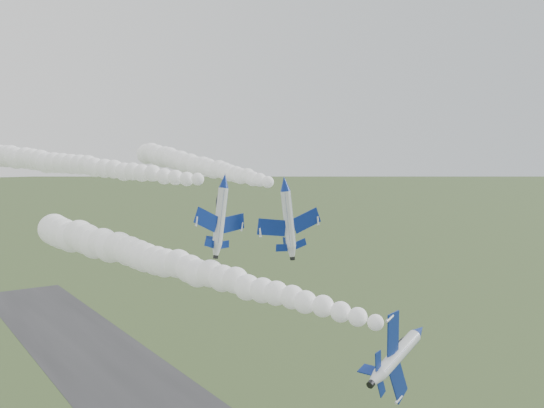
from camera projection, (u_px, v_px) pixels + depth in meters
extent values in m
cylinder|color=silver|center=(419.00, 331.00, 62.49)|extent=(3.80, 7.63, 1.63)
cone|color=navy|center=(463.00, 340.00, 59.56)|extent=(2.14, 2.36, 1.63)
cone|color=silver|center=(379.00, 323.00, 65.32)|extent=(2.04, 2.02, 1.63)
cylinder|color=black|center=(372.00, 322.00, 65.87)|extent=(0.95, 0.76, 0.83)
ellipsoid|color=black|center=(438.00, 332.00, 61.66)|extent=(1.81, 2.77, 1.09)
cube|color=navy|center=(409.00, 307.00, 62.08)|extent=(1.73, 2.38, 4.00)
cube|color=navy|center=(414.00, 353.00, 63.60)|extent=(1.73, 2.38, 4.00)
cube|color=navy|center=(385.00, 313.00, 64.42)|extent=(0.80, 1.09, 1.75)
cube|color=navy|center=(387.00, 336.00, 65.23)|extent=(0.80, 1.09, 1.75)
cube|color=navy|center=(393.00, 320.00, 65.53)|extent=(2.26, 1.94, 0.59)
cylinder|color=silver|center=(224.00, 181.00, 81.92)|extent=(3.81, 7.70, 1.57)
cone|color=navy|center=(251.00, 182.00, 78.96)|extent=(2.10, 2.37, 1.57)
cone|color=silver|center=(200.00, 180.00, 84.77)|extent=(1.99, 2.03, 1.57)
cylinder|color=black|center=(196.00, 180.00, 85.32)|extent=(0.92, 0.76, 0.80)
ellipsoid|color=black|center=(236.00, 178.00, 80.74)|extent=(1.79, 2.80, 1.05)
cube|color=navy|center=(207.00, 179.00, 80.23)|extent=(4.57, 3.32, 0.86)
cube|color=navy|center=(233.00, 184.00, 84.48)|extent=(4.57, 3.32, 0.86)
cube|color=navy|center=(197.00, 179.00, 83.13)|extent=(2.01, 1.49, 0.41)
cube|color=navy|center=(211.00, 181.00, 85.40)|extent=(2.01, 1.49, 0.41)
cube|color=navy|center=(206.00, 172.00, 84.18)|extent=(0.88, 1.52, 1.97)
cylinder|color=silver|center=(285.00, 184.00, 86.30)|extent=(2.51, 8.17, 1.60)
cone|color=navy|center=(303.00, 186.00, 81.81)|extent=(1.83, 2.27, 1.60)
cone|color=silver|center=(269.00, 182.00, 90.61)|extent=(1.78, 1.89, 1.60)
cylinder|color=black|center=(266.00, 182.00, 91.46)|extent=(0.87, 0.66, 0.81)
ellipsoid|color=black|center=(291.00, 181.00, 84.39)|extent=(1.37, 2.86, 1.07)
cube|color=navy|center=(265.00, 187.00, 85.72)|extent=(4.62, 2.78, 0.66)
cube|color=navy|center=(299.00, 182.00, 88.27)|extent=(4.62, 2.78, 0.66)
cube|color=navy|center=(263.00, 184.00, 89.17)|extent=(2.02, 1.26, 0.33)
cube|color=navy|center=(281.00, 181.00, 90.53)|extent=(2.02, 1.26, 0.33)
cube|color=navy|center=(272.00, 174.00, 89.47)|extent=(0.54, 1.56, 2.10)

